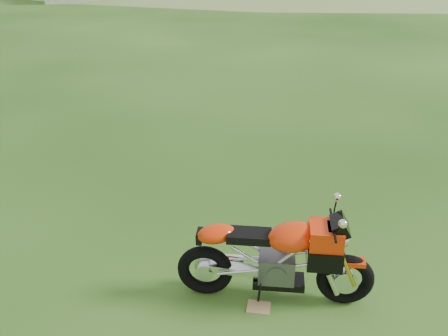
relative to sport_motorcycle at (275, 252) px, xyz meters
name	(u,v)px	position (x,y,z in m)	size (l,w,h in m)	color
ground	(200,249)	(-0.50, 0.94, -0.52)	(120.00, 120.00, 0.00)	#1A3F0D
sport_motorcycle	(275,252)	(0.00, 0.00, 0.00)	(1.74, 0.43, 1.04)	red
plywood_board	(259,307)	(-0.19, -0.11, -0.51)	(0.21, 0.17, 0.02)	tan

